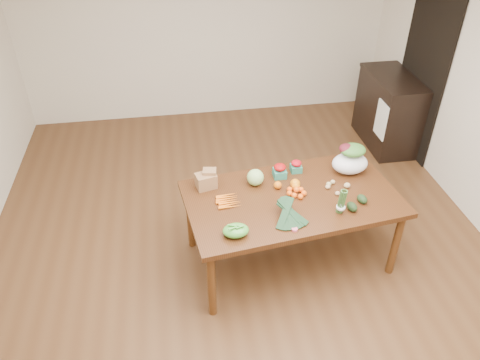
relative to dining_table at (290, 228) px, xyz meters
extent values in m
plane|color=#55361D|center=(-0.43, 0.16, -0.38)|extent=(6.00, 6.00, 0.00)
cube|color=beige|center=(-0.43, 3.16, 0.98)|extent=(5.00, 0.02, 2.70)
cube|color=#41250F|center=(0.00, 0.00, 0.00)|extent=(1.98, 1.26, 0.75)
cube|color=black|center=(2.05, 1.76, 0.68)|extent=(0.02, 1.00, 2.10)
cube|color=black|center=(1.79, 1.92, 0.10)|extent=(0.52, 1.02, 0.94)
cube|color=white|center=(1.53, 1.56, 0.18)|extent=(0.02, 0.28, 0.45)
sphere|color=#BBD97D|center=(-0.29, 0.23, 0.45)|extent=(0.15, 0.15, 0.15)
sphere|color=orange|center=(-0.10, 0.14, 0.41)|extent=(0.07, 0.07, 0.07)
sphere|color=orange|center=(0.06, 0.13, 0.42)|extent=(0.09, 0.09, 0.09)
sphere|color=orange|center=(0.05, 0.10, 0.41)|extent=(0.08, 0.08, 0.08)
ellipsoid|color=green|center=(-0.57, -0.41, 0.42)|extent=(0.21, 0.16, 0.09)
ellipsoid|color=tan|center=(0.35, 0.06, 0.40)|extent=(0.05, 0.04, 0.04)
ellipsoid|color=tan|center=(0.40, -0.04, 0.39)|extent=(0.04, 0.04, 0.04)
ellipsoid|color=tan|center=(0.41, 0.13, 0.39)|extent=(0.05, 0.04, 0.04)
ellipsoid|color=tan|center=(0.36, 0.10, 0.40)|extent=(0.05, 0.04, 0.04)
ellipsoid|color=tan|center=(0.52, 0.05, 0.40)|extent=(0.06, 0.05, 0.05)
ellipsoid|color=black|center=(0.45, -0.26, 0.41)|extent=(0.10, 0.13, 0.08)
ellipsoid|color=black|center=(0.57, -0.17, 0.41)|extent=(0.10, 0.13, 0.07)
camera|label=1|loc=(-0.98, -3.15, 2.91)|focal=35.00mm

